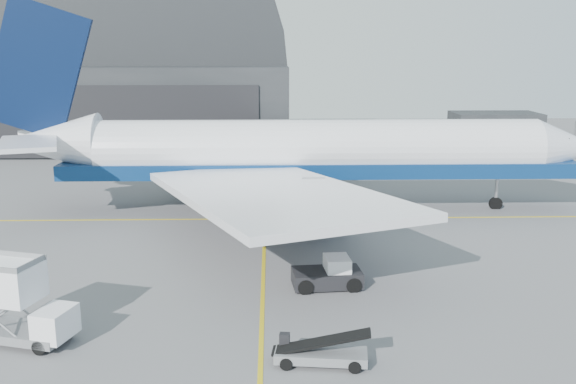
{
  "coord_description": "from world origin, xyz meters",
  "views": [
    {
      "loc": [
        0.54,
        -33.82,
        14.51
      ],
      "look_at": [
        1.74,
        10.59,
        4.5
      ],
      "focal_mm": 40.0,
      "sensor_mm": 36.0,
      "label": 1
    }
  ],
  "objects_px": {
    "airliner": "(294,152)",
    "belt_loader_b": "(320,353)",
    "catering_truck": "(11,303)",
    "pushback_tug": "(329,275)"
  },
  "relations": [
    {
      "from": "airliner",
      "to": "belt_loader_b",
      "type": "bearing_deg",
      "value": -89.75
    },
    {
      "from": "catering_truck",
      "to": "pushback_tug",
      "type": "xyz_separation_m",
      "value": [
        16.6,
        7.14,
        -1.33
      ]
    },
    {
      "from": "belt_loader_b",
      "to": "pushback_tug",
      "type": "bearing_deg",
      "value": 89.44
    },
    {
      "from": "belt_loader_b",
      "to": "airliner",
      "type": "bearing_deg",
      "value": 97.17
    },
    {
      "from": "belt_loader_b",
      "to": "catering_truck",
      "type": "bearing_deg",
      "value": 176.3
    },
    {
      "from": "airliner",
      "to": "belt_loader_b",
      "type": "relative_size",
      "value": 11.65
    },
    {
      "from": "catering_truck",
      "to": "belt_loader_b",
      "type": "distance_m",
      "value": 15.63
    },
    {
      "from": "pushback_tug",
      "to": "catering_truck",
      "type": "bearing_deg",
      "value": -161.77
    },
    {
      "from": "catering_truck",
      "to": "pushback_tug",
      "type": "relative_size",
      "value": 1.43
    },
    {
      "from": "pushback_tug",
      "to": "airliner",
      "type": "bearing_deg",
      "value": 89.24
    }
  ]
}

